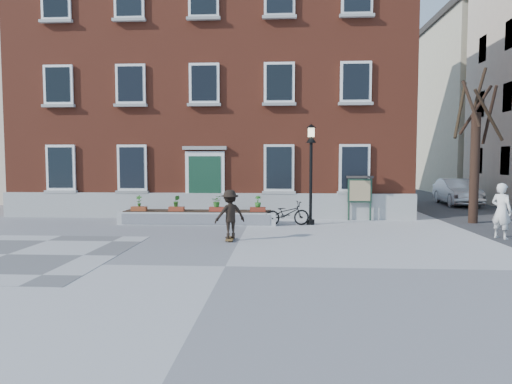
# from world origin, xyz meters

# --- Properties ---
(ground) EXTENTS (100.00, 100.00, 0.00)m
(ground) POSITION_xyz_m (0.00, 0.00, 0.00)
(ground) COLOR #A1A1A3
(ground) RESTS_ON ground
(checker_patch) EXTENTS (6.00, 6.00, 0.01)m
(checker_patch) POSITION_xyz_m (-6.00, 1.00, 0.01)
(checker_patch) COLOR #59595C
(checker_patch) RESTS_ON ground
(distant_building) EXTENTS (10.00, 12.00, 13.00)m
(distant_building) POSITION_xyz_m (-18.00, 20.00, 6.50)
(distant_building) COLOR beige
(distant_building) RESTS_ON ground
(bicycle) EXTENTS (1.89, 1.07, 0.94)m
(bicycle) POSITION_xyz_m (1.52, 6.90, 0.47)
(bicycle) COLOR black
(bicycle) RESTS_ON ground
(parked_car) EXTENTS (1.83, 4.57, 1.48)m
(parked_car) POSITION_xyz_m (11.18, 15.55, 0.74)
(parked_car) COLOR silver
(parked_car) RESTS_ON ground
(bystander) EXTENTS (0.72, 0.78, 1.80)m
(bystander) POSITION_xyz_m (8.38, 4.32, 0.90)
(bystander) COLOR silver
(bystander) RESTS_ON ground
(brick_building) EXTENTS (18.40, 10.85, 12.60)m
(brick_building) POSITION_xyz_m (-2.00, 13.98, 6.30)
(brick_building) COLOR brown
(brick_building) RESTS_ON ground
(planter_assembly) EXTENTS (6.20, 1.12, 1.15)m
(planter_assembly) POSITION_xyz_m (-1.99, 7.18, 0.31)
(planter_assembly) COLOR silver
(planter_assembly) RESTS_ON ground
(bare_tree) EXTENTS (1.83, 1.83, 6.16)m
(bare_tree) POSITION_xyz_m (9.01, 8.01, 2.79)
(bare_tree) COLOR #301E15
(bare_tree) RESTS_ON ground
(lamp_post) EXTENTS (0.40, 0.40, 3.93)m
(lamp_post) POSITION_xyz_m (2.46, 7.24, 2.54)
(lamp_post) COLOR black
(lamp_post) RESTS_ON ground
(notice_board) EXTENTS (1.10, 0.16, 1.87)m
(notice_board) POSITION_xyz_m (4.59, 8.63, 1.26)
(notice_board) COLOR #193222
(notice_board) RESTS_ON ground
(skateboarder) EXTENTS (1.13, 0.94, 1.60)m
(skateboarder) POSITION_xyz_m (-0.29, 3.50, 0.83)
(skateboarder) COLOR brown
(skateboarder) RESTS_ON ground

